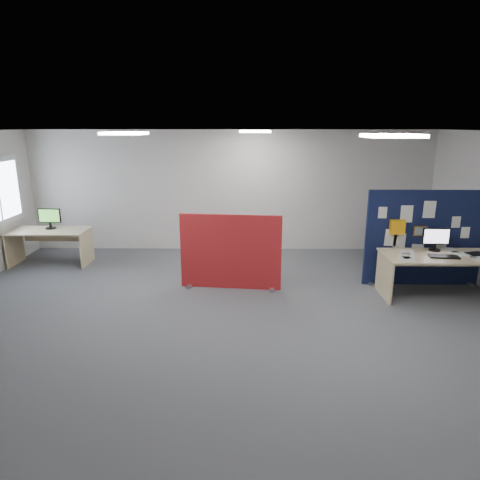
{
  "coord_description": "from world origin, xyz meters",
  "views": [
    {
      "loc": [
        0.29,
        -6.08,
        2.79
      ],
      "look_at": [
        0.23,
        0.57,
        1.0
      ],
      "focal_mm": 32.0,
      "sensor_mm": 36.0,
      "label": 1
    }
  ],
  "objects_px": {
    "navy_divider": "(423,238)",
    "monitor_main": "(436,238)",
    "office_chair": "(250,244)",
    "second_desk": "(50,238)",
    "red_divider": "(231,253)",
    "main_desk": "(442,264)",
    "monitor_second": "(50,218)"
  },
  "relations": [
    {
      "from": "main_desk",
      "to": "monitor_main",
      "type": "relative_size",
      "value": 4.36
    },
    {
      "from": "navy_divider",
      "to": "red_divider",
      "type": "bearing_deg",
      "value": -176.33
    },
    {
      "from": "main_desk",
      "to": "office_chair",
      "type": "xyz_separation_m",
      "value": [
        -3.18,
        1.01,
        0.05
      ]
    },
    {
      "from": "office_chair",
      "to": "monitor_main",
      "type": "bearing_deg",
      "value": 1.9
    },
    {
      "from": "navy_divider",
      "to": "office_chair",
      "type": "bearing_deg",
      "value": 171.39
    },
    {
      "from": "main_desk",
      "to": "red_divider",
      "type": "bearing_deg",
      "value": 174.7
    },
    {
      "from": "second_desk",
      "to": "monitor_second",
      "type": "distance_m",
      "value": 0.42
    },
    {
      "from": "red_divider",
      "to": "main_desk",
      "type": "bearing_deg",
      "value": 0.7
    },
    {
      "from": "monitor_main",
      "to": "office_chair",
      "type": "height_order",
      "value": "monitor_main"
    },
    {
      "from": "red_divider",
      "to": "office_chair",
      "type": "relative_size",
      "value": 1.62
    },
    {
      "from": "main_desk",
      "to": "office_chair",
      "type": "relative_size",
      "value": 1.8
    },
    {
      "from": "red_divider",
      "to": "second_desk",
      "type": "bearing_deg",
      "value": 166.31
    },
    {
      "from": "navy_divider",
      "to": "second_desk",
      "type": "xyz_separation_m",
      "value": [
        -7.14,
        1.12,
        -0.31
      ]
    },
    {
      "from": "main_desk",
      "to": "monitor_second",
      "type": "relative_size",
      "value": 4.22
    },
    {
      "from": "monitor_main",
      "to": "second_desk",
      "type": "distance_m",
      "value": 7.36
    },
    {
      "from": "navy_divider",
      "to": "second_desk",
      "type": "height_order",
      "value": "navy_divider"
    },
    {
      "from": "red_divider",
      "to": "monitor_second",
      "type": "relative_size",
      "value": 3.79
    },
    {
      "from": "red_divider",
      "to": "monitor_second",
      "type": "distance_m",
      "value": 4.02
    },
    {
      "from": "main_desk",
      "to": "office_chair",
      "type": "bearing_deg",
      "value": 162.39
    },
    {
      "from": "red_divider",
      "to": "monitor_second",
      "type": "xyz_separation_m",
      "value": [
        -3.75,
        1.42,
        0.31
      ]
    },
    {
      "from": "navy_divider",
      "to": "second_desk",
      "type": "distance_m",
      "value": 7.24
    },
    {
      "from": "navy_divider",
      "to": "main_desk",
      "type": "height_order",
      "value": "navy_divider"
    },
    {
      "from": "monitor_second",
      "to": "office_chair",
      "type": "height_order",
      "value": "monitor_second"
    },
    {
      "from": "navy_divider",
      "to": "office_chair",
      "type": "height_order",
      "value": "navy_divider"
    },
    {
      "from": "navy_divider",
      "to": "main_desk",
      "type": "relative_size",
      "value": 1.06
    },
    {
      "from": "navy_divider",
      "to": "monitor_main",
      "type": "xyz_separation_m",
      "value": [
        0.07,
        -0.33,
        0.09
      ]
    },
    {
      "from": "monitor_main",
      "to": "navy_divider",
      "type": "bearing_deg",
      "value": 102.8
    },
    {
      "from": "second_desk",
      "to": "office_chair",
      "type": "bearing_deg",
      "value": -9.13
    },
    {
      "from": "second_desk",
      "to": "office_chair",
      "type": "xyz_separation_m",
      "value": [
        4.08,
        -0.66,
        0.07
      ]
    },
    {
      "from": "main_desk",
      "to": "office_chair",
      "type": "height_order",
      "value": "office_chair"
    },
    {
      "from": "monitor_main",
      "to": "red_divider",
      "type": "distance_m",
      "value": 3.48
    },
    {
      "from": "monitor_main",
      "to": "second_desk",
      "type": "xyz_separation_m",
      "value": [
        -7.21,
        1.45,
        -0.4
      ]
    }
  ]
}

